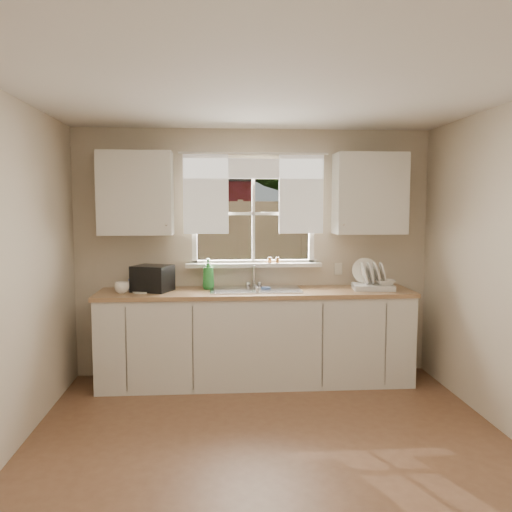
{
  "coord_description": "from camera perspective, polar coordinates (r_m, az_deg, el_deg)",
  "views": [
    {
      "loc": [
        -0.38,
        -3.5,
        1.73
      ],
      "look_at": [
        0.0,
        1.65,
        1.25
      ],
      "focal_mm": 38.0,
      "sensor_mm": 36.0,
      "label": 1
    }
  ],
  "objects": [
    {
      "name": "base_cabinets",
      "position": [
        5.35,
        -0.02,
        -8.69
      ],
      "size": [
        3.0,
        0.62,
        0.87
      ],
      "primitive_type": "cube",
      "color": "silver",
      "rests_on": "ground"
    },
    {
      "name": "cup",
      "position": [
        5.24,
        -13.94,
        -3.26
      ],
      "size": [
        0.18,
        0.18,
        0.11
      ],
      "primitive_type": "imported",
      "rotation": [
        0.0,
        0.0,
        -0.34
      ],
      "color": "white",
      "rests_on": "countertop"
    },
    {
      "name": "ceiling",
      "position": [
        3.6,
        2.01,
        17.65
      ],
      "size": [
        3.6,
        4.0,
        0.02
      ],
      "primitive_type": "cube",
      "color": "silver",
      "rests_on": "room_walls"
    },
    {
      "name": "backyard",
      "position": [
        12.08,
        0.4,
        13.54
      ],
      "size": [
        20.0,
        10.0,
        6.13
      ],
      "color": "#335421",
      "rests_on": "ground"
    },
    {
      "name": "sink",
      "position": [
        5.3,
        -0.05,
        -4.38
      ],
      "size": [
        0.88,
        0.52,
        0.4
      ],
      "color": "#B7B7BC",
      "rests_on": "countertop"
    },
    {
      "name": "soap_bottle_b",
      "position": [
        5.43,
        -12.79,
        -2.63
      ],
      "size": [
        0.09,
        0.09,
        0.16
      ],
      "primitive_type": "imported",
      "rotation": [
        0.0,
        0.0,
        -0.21
      ],
      "color": "blue",
      "rests_on": "countertop"
    },
    {
      "name": "curtains",
      "position": [
        5.47,
        -0.23,
        7.44
      ],
      "size": [
        1.5,
        0.03,
        0.81
      ],
      "color": "white",
      "rests_on": "room_walls"
    },
    {
      "name": "saucer",
      "position": [
        5.27,
        -11.84,
        -3.69
      ],
      "size": [
        0.19,
        0.19,
        0.01
      ],
      "primitive_type": "cylinder",
      "color": "white",
      "rests_on": "countertop"
    },
    {
      "name": "upper_cabinet_left",
      "position": [
        5.38,
        -12.52,
        6.46
      ],
      "size": [
        0.7,
        0.33,
        0.8
      ],
      "primitive_type": "cube",
      "color": "silver",
      "rests_on": "room_walls"
    },
    {
      "name": "room_walls",
      "position": [
        3.49,
        2.06,
        -2.8
      ],
      "size": [
        3.62,
        4.02,
        2.5
      ],
      "color": "beige",
      "rests_on": "ground"
    },
    {
      "name": "black_appliance",
      "position": [
        5.3,
        -10.84,
        -2.32
      ],
      "size": [
        0.42,
        0.4,
        0.25
      ],
      "primitive_type": "cube",
      "rotation": [
        0.0,
        0.0,
        -0.38
      ],
      "color": "black",
      "rests_on": "countertop"
    },
    {
      "name": "countertop",
      "position": [
        5.26,
        -0.02,
        -3.88
      ],
      "size": [
        3.04,
        0.65,
        0.04
      ],
      "primitive_type": "cube",
      "color": "#A57C52",
      "rests_on": "base_cabinets"
    },
    {
      "name": "dish_rack",
      "position": [
        5.45,
        12.17,
        -2.62
      ],
      "size": [
        0.42,
        0.34,
        0.3
      ],
      "color": "silver",
      "rests_on": "countertop"
    },
    {
      "name": "soap_bottle_c",
      "position": [
        5.4,
        -12.73,
        -2.69
      ],
      "size": [
        0.16,
        0.16,
        0.16
      ],
      "primitive_type": "imported",
      "rotation": [
        0.0,
        0.0,
        -0.36
      ],
      "color": "beige",
      "rests_on": "countertop"
    },
    {
      "name": "window",
      "position": [
        5.52,
        -0.27,
        2.77
      ],
      "size": [
        1.38,
        0.16,
        1.06
      ],
      "color": "white",
      "rests_on": "room_walls"
    },
    {
      "name": "soap_bottle_a",
      "position": [
        5.36,
        -5.04,
        -1.87
      ],
      "size": [
        0.13,
        0.13,
        0.3
      ],
      "primitive_type": "imported",
      "rotation": [
        0.0,
        0.0,
        -0.13
      ],
      "color": "#2B8435",
      "rests_on": "countertop"
    },
    {
      "name": "wall_outlet",
      "position": [
        5.67,
        8.66,
        -1.34
      ],
      "size": [
        0.08,
        0.01,
        0.12
      ],
      "primitive_type": "cube",
      "color": "beige",
      "rests_on": "room_walls"
    },
    {
      "name": "ground",
      "position": [
        3.92,
        1.89,
        -20.86
      ],
      "size": [
        4.0,
        4.0,
        0.0
      ],
      "primitive_type": "plane",
      "color": "brown",
      "rests_on": "ground"
    },
    {
      "name": "upper_cabinet_right",
      "position": [
        5.54,
        11.88,
        6.44
      ],
      "size": [
        0.7,
        0.33,
        0.8
      ],
      "primitive_type": "cube",
      "color": "silver",
      "rests_on": "room_walls"
    },
    {
      "name": "bowl",
      "position": [
        5.44,
        13.43,
        -2.7
      ],
      "size": [
        0.2,
        0.2,
        0.05
      ],
      "primitive_type": "imported",
      "rotation": [
        0.0,
        0.0,
        0.02
      ],
      "color": "white",
      "rests_on": "dish_rack"
    },
    {
      "name": "sill_jars",
      "position": [
        5.5,
        1.86,
        -0.43
      ],
      "size": [
        0.12,
        0.04,
        0.06
      ],
      "color": "brown",
      "rests_on": "window"
    }
  ]
}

